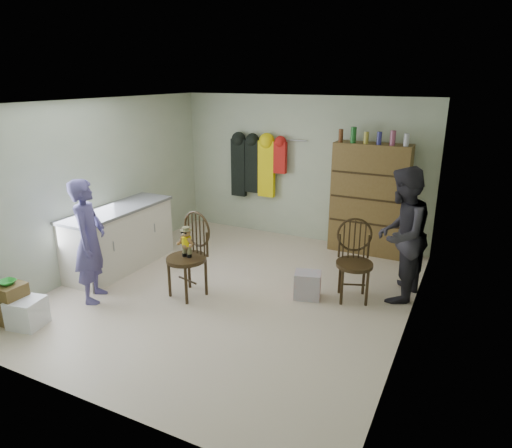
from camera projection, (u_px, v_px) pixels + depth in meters
The scene contains 13 objects.
ground_plane at pixel (233, 292), 6.20m from camera, with size 5.00×5.00×0.00m, color beige.
room_walls at pixel (250, 171), 6.17m from camera, with size 5.00×5.00×5.00m.
counter at pixel (120, 238), 6.88m from camera, with size 0.64×1.86×0.94m.
stool at pixel (11, 303), 5.37m from camera, with size 0.35×0.30×0.50m, color brown.
bowl at pixel (7, 282), 5.28m from camera, with size 0.19×0.19×0.05m, color green.
plastic_tub at pixel (27, 313), 5.31m from camera, with size 0.36×0.34×0.34m, color white.
chair_front at pixel (189, 250), 5.95m from camera, with size 0.61×0.61×1.13m.
chair_far at pixel (354, 257), 5.89m from camera, with size 0.61×0.61×1.06m.
striped_bag at pixel (307, 285), 5.99m from camera, with size 0.34×0.26×0.36m, color #E57372.
person_left at pixel (90, 241), 5.78m from camera, with size 0.59×0.39×1.61m, color #4E4782.
person_right at pixel (401, 235), 5.78m from camera, with size 0.85×0.66×1.75m, color #2D2B33.
dresser at pixel (369, 199), 7.35m from camera, with size 1.20×0.39×2.05m.
coat_rack at pixel (256, 166), 8.19m from camera, with size 1.42×0.12×1.09m.
Camera 1 is at (2.77, -4.89, 2.80)m, focal length 32.00 mm.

